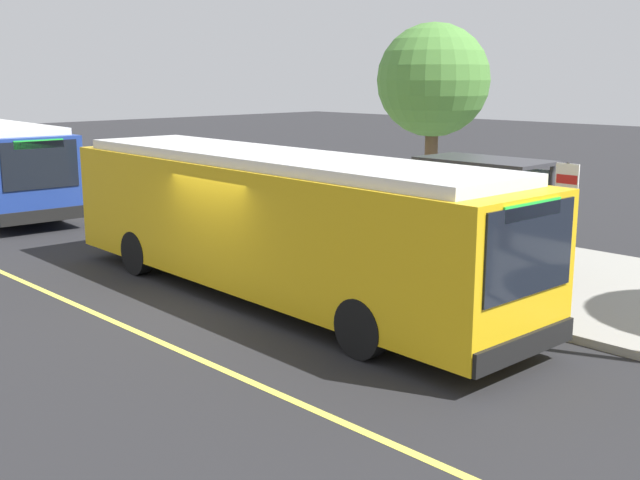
# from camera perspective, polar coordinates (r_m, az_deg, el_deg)

# --- Properties ---
(ground_plane) EXTENTS (120.00, 120.00, 0.00)m
(ground_plane) POSITION_cam_1_polar(r_m,az_deg,el_deg) (15.72, -7.24, -4.54)
(ground_plane) COLOR #232326
(sidewalk_curb) EXTENTS (44.00, 6.40, 0.15)m
(sidewalk_curb) POSITION_cam_1_polar(r_m,az_deg,el_deg) (19.74, 6.82, -0.89)
(sidewalk_curb) COLOR gray
(sidewalk_curb) RESTS_ON ground_plane
(lane_stripe_center) EXTENTS (36.00, 0.14, 0.01)m
(lane_stripe_center) POSITION_cam_1_polar(r_m,az_deg,el_deg) (14.57, -14.21, -6.14)
(lane_stripe_center) COLOR #E0D64C
(lane_stripe_center) RESTS_ON ground_plane
(transit_bus_main) EXTENTS (11.99, 2.99, 2.95)m
(transit_bus_main) POSITION_cam_1_polar(r_m,az_deg,el_deg) (15.58, -3.37, 1.51)
(transit_bus_main) COLOR gold
(transit_bus_main) RESTS_ON ground_plane
(bus_shelter) EXTENTS (2.90, 1.60, 2.48)m
(bus_shelter) POSITION_cam_1_polar(r_m,az_deg,el_deg) (18.09, 11.72, 3.70)
(bus_shelter) COLOR #333338
(bus_shelter) RESTS_ON sidewalk_curb
(waiting_bench) EXTENTS (1.60, 0.48, 0.95)m
(waiting_bench) POSITION_cam_1_polar(r_m,az_deg,el_deg) (18.09, 11.81, -0.44)
(waiting_bench) COLOR brown
(waiting_bench) RESTS_ON sidewalk_curb
(route_sign_post) EXTENTS (0.44, 0.08, 2.80)m
(route_sign_post) POSITION_cam_1_polar(r_m,az_deg,el_deg) (14.55, 17.55, 1.57)
(route_sign_post) COLOR #333338
(route_sign_post) RESTS_ON sidewalk_curb
(pedestrian_commuter) EXTENTS (0.24, 0.40, 1.69)m
(pedestrian_commuter) POSITION_cam_1_polar(r_m,az_deg,el_deg) (18.04, 6.46, 1.28)
(pedestrian_commuter) COLOR #282D47
(pedestrian_commuter) RESTS_ON sidewalk_curb
(street_tree_upstreet) EXTENTS (3.08, 3.08, 5.72)m
(street_tree_upstreet) POSITION_cam_1_polar(r_m,az_deg,el_deg) (21.80, 8.32, 11.46)
(street_tree_upstreet) COLOR brown
(street_tree_upstreet) RESTS_ON sidewalk_curb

